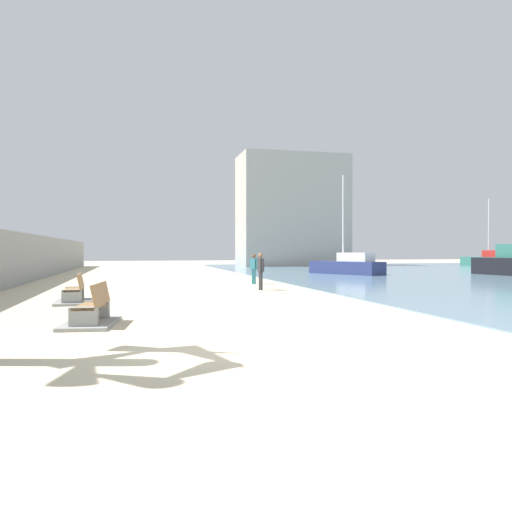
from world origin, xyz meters
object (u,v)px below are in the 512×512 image
at_px(boat_far_right, 348,265).
at_px(bench_near, 92,315).
at_px(bench_far, 74,296).
at_px(person_walking, 261,268).
at_px(person_standing, 254,267).
at_px(boat_far_left, 492,260).
at_px(boat_mid_bay, 508,263).

bearing_deg(boat_far_right, bench_near, -126.53).
relative_size(bench_far, person_walking, 1.31).
bearing_deg(bench_far, person_walking, 27.68).
distance_m(person_standing, boat_far_left, 35.93).
height_order(person_walking, person_standing, person_walking).
bearing_deg(person_walking, boat_mid_bay, 23.04).
xyz_separation_m(bench_near, person_standing, (6.92, 12.96, 0.66)).
distance_m(bench_near, boat_far_right, 26.57).
xyz_separation_m(bench_near, boat_far_right, (15.82, 21.35, 0.43)).
xyz_separation_m(bench_far, boat_far_left, (37.88, 27.45, 0.48)).
bearing_deg(bench_far, boat_mid_bay, 24.34).
relative_size(person_standing, boat_far_right, 0.22).
distance_m(bench_far, boat_far_right, 23.23).
xyz_separation_m(person_walking, person_standing, (0.59, 3.83, -0.05)).
distance_m(bench_near, boat_mid_bay, 31.32).
distance_m(bench_far, person_walking, 8.28).
height_order(bench_near, boat_far_right, boat_far_right).
height_order(person_walking, boat_far_left, boat_far_left).
bearing_deg(bench_near, boat_far_left, 41.59).
bearing_deg(boat_far_left, person_standing, -146.57).
relative_size(person_walking, boat_mid_bay, 0.34).
relative_size(bench_near, bench_far, 1.04).
xyz_separation_m(boat_mid_bay, boat_far_right, (-10.16, 3.86, -0.19)).
distance_m(bench_near, person_walking, 11.13).
distance_m(person_walking, boat_far_left, 38.64).
distance_m(person_walking, boat_mid_bay, 21.35).
bearing_deg(boat_far_left, boat_far_right, -151.59).
bearing_deg(boat_far_left, bench_near, -138.41).
bearing_deg(bench_far, person_standing, 44.14).
xyz_separation_m(bench_near, bench_far, (-0.97, 5.30, 0.00)).
height_order(boat_far_left, boat_far_right, boat_far_right).
height_order(bench_near, boat_mid_bay, boat_mid_bay).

